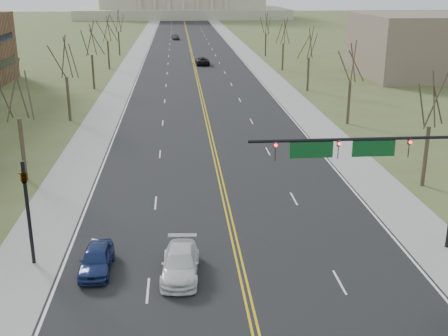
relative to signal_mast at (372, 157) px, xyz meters
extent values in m
cube|color=black|center=(-7.45, 96.50, -5.76)|extent=(20.00, 380.00, 0.01)
cube|color=black|center=(-7.45, -7.50, -5.76)|extent=(120.00, 14.00, 0.01)
cube|color=gray|center=(-19.45, 96.50, -5.75)|extent=(4.00, 380.00, 0.03)
cube|color=gray|center=(4.55, 96.50, -5.75)|extent=(4.00, 380.00, 0.03)
cube|color=gold|center=(-7.45, 96.50, -5.75)|extent=(0.42, 380.00, 0.01)
cube|color=silver|center=(-17.25, 96.50, -5.75)|extent=(0.15, 380.00, 0.01)
cube|color=silver|center=(2.35, 96.50, -5.75)|extent=(0.15, 380.00, 0.01)
cube|color=#B1AA93|center=(-7.45, 236.50, -3.76)|extent=(90.00, 60.00, 4.00)
cylinder|color=black|center=(-0.95, 0.00, 1.04)|extent=(12.00, 0.18, 0.18)
imported|color=black|center=(2.05, 0.00, 0.49)|extent=(0.35, 0.40, 1.10)
sphere|color=#FF0C0C|center=(2.05, -0.15, 0.84)|extent=(0.18, 0.18, 0.18)
imported|color=black|center=(-1.95, 0.00, 0.49)|extent=(0.35, 0.40, 1.10)
sphere|color=#FF0C0C|center=(-1.95, -0.15, 0.84)|extent=(0.18, 0.18, 0.18)
imported|color=black|center=(-5.45, 0.00, 0.49)|extent=(0.35, 0.40, 1.10)
sphere|color=#FF0C0C|center=(-5.45, -0.15, 0.84)|extent=(0.18, 0.18, 0.18)
cube|color=#0C4C1E|center=(0.05, 0.00, 0.49)|extent=(2.40, 0.12, 0.90)
cube|color=#0C4C1E|center=(-3.45, 0.00, 0.49)|extent=(2.40, 0.12, 0.90)
cylinder|color=black|center=(-18.95, 0.00, -2.76)|extent=(0.20, 0.20, 6.00)
imported|color=black|center=(-18.95, 0.00, -0.56)|extent=(0.32, 0.36, 0.99)
cylinder|color=#352A1F|center=(8.05, 10.50, -3.42)|extent=(0.32, 0.32, 4.68)
cylinder|color=#352A1F|center=(-22.95, 14.50, -3.29)|extent=(0.32, 0.32, 4.95)
cylinder|color=#352A1F|center=(8.05, 30.50, -3.42)|extent=(0.32, 0.32, 4.68)
cylinder|color=#352A1F|center=(-22.95, 34.50, -3.29)|extent=(0.32, 0.32, 4.95)
cylinder|color=#352A1F|center=(8.05, 50.50, -3.42)|extent=(0.32, 0.32, 4.68)
cylinder|color=#352A1F|center=(-22.95, 54.50, -3.29)|extent=(0.32, 0.32, 4.95)
cylinder|color=#352A1F|center=(8.05, 70.50, -3.42)|extent=(0.32, 0.32, 4.68)
cylinder|color=#352A1F|center=(-22.95, 74.50, -3.29)|extent=(0.32, 0.32, 4.95)
cylinder|color=#352A1F|center=(8.05, 90.50, -3.42)|extent=(0.32, 0.32, 4.68)
cylinder|color=#352A1F|center=(-22.95, 94.50, -3.29)|extent=(0.32, 0.32, 4.95)
cube|color=black|center=(-36.90, 60.50, -2.61)|extent=(0.10, 9.80, 1.20)
cube|color=black|center=(-36.90, 60.50, 1.06)|extent=(0.10, 9.80, 1.20)
cube|color=#756853|center=(32.55, 62.50, -0.76)|extent=(25.00, 20.00, 10.00)
imported|color=silver|center=(-10.76, -2.03, -5.06)|extent=(2.24, 4.89, 1.39)
imported|color=navy|center=(-15.29, -1.19, -5.06)|extent=(1.70, 4.08, 1.38)
imported|color=black|center=(-5.88, 78.53, -5.02)|extent=(2.60, 5.34, 1.46)
imported|color=#4C4E53|center=(-10.95, 128.21, -4.98)|extent=(2.40, 4.74, 1.55)
camera|label=1|loc=(-10.64, -28.95, 9.23)|focal=45.00mm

